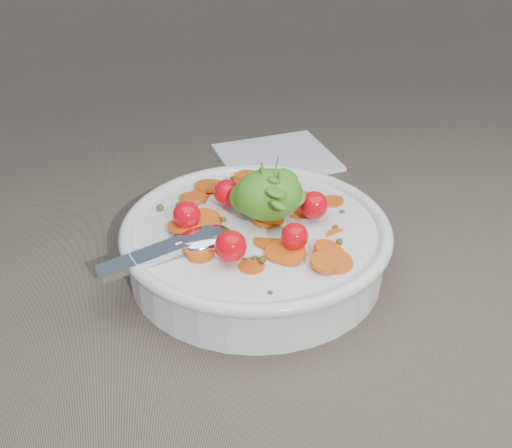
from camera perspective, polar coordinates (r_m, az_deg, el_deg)
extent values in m
plane|color=#786955|center=(0.63, 1.86, -5.20)|extent=(6.00, 6.00, 0.00)
cylinder|color=white|center=(0.63, 0.00, -2.25)|extent=(0.25, 0.25, 0.05)
torus|color=white|center=(0.62, 0.00, -0.41)|extent=(0.26, 0.26, 0.01)
cylinder|color=white|center=(0.64, 0.00, -3.80)|extent=(0.12, 0.12, 0.01)
cylinder|color=brown|center=(0.63, 0.00, -2.25)|extent=(0.23, 0.23, 0.04)
cylinder|color=#DA5812|center=(0.58, 3.03, -2.62)|extent=(0.04, 0.04, 0.01)
cylinder|color=#DA5812|center=(0.57, 7.11, -3.28)|extent=(0.04, 0.04, 0.01)
cylinder|color=#DA5812|center=(0.67, 6.73, 1.98)|extent=(0.03, 0.03, 0.01)
cylinder|color=#DA5812|center=(0.59, 6.54, -2.37)|extent=(0.04, 0.04, 0.02)
cylinder|color=#DA5812|center=(0.66, -5.61, 2.37)|extent=(0.04, 0.04, 0.01)
cylinder|color=#DA5812|center=(0.65, 2.72, 1.80)|extent=(0.04, 0.04, 0.01)
cylinder|color=#DA5812|center=(0.67, 4.38, 2.25)|extent=(0.04, 0.04, 0.01)
cylinder|color=#DA5812|center=(0.61, 7.45, -1.42)|extent=(0.03, 0.03, 0.01)
cylinder|color=#DA5812|center=(0.63, 1.08, 0.39)|extent=(0.04, 0.04, 0.01)
cylinder|color=#DA5812|center=(0.58, 2.30, -2.51)|extent=(0.03, 0.03, 0.01)
cylinder|color=#DA5812|center=(0.57, -0.39, -3.84)|extent=(0.03, 0.03, 0.01)
cylinder|color=#DA5812|center=(0.61, -6.54, -0.16)|extent=(0.03, 0.03, 0.01)
cylinder|color=#DA5812|center=(0.66, 6.54, 1.12)|extent=(0.04, 0.04, 0.01)
cylinder|color=#DA5812|center=(0.69, -4.21, 3.42)|extent=(0.04, 0.04, 0.01)
cylinder|color=#DA5812|center=(0.58, 7.15, -3.01)|extent=(0.03, 0.03, 0.01)
cylinder|color=#DA5812|center=(0.63, -4.49, 0.33)|extent=(0.04, 0.04, 0.01)
cylinder|color=#DA5812|center=(0.59, -4.91, -1.29)|extent=(0.04, 0.04, 0.02)
cylinder|color=#DA5812|center=(0.69, -0.75, 4.01)|extent=(0.04, 0.04, 0.01)
cylinder|color=#DA5812|center=(0.59, -8.26, -2.41)|extent=(0.03, 0.03, 0.01)
cylinder|color=#DA5812|center=(0.56, 6.08, -3.40)|extent=(0.03, 0.03, 0.01)
cylinder|color=#DA5812|center=(0.65, 4.05, 1.26)|extent=(0.04, 0.04, 0.02)
cylinder|color=#DA5812|center=(0.68, -4.41, 2.45)|extent=(0.03, 0.03, 0.01)
cylinder|color=#DA5812|center=(0.60, 1.14, -1.63)|extent=(0.04, 0.04, 0.01)
cylinder|color=#DA5812|center=(0.58, -5.00, -2.52)|extent=(0.03, 0.03, 0.01)
sphere|color=#494618|center=(0.62, -2.90, 0.41)|extent=(0.01, 0.01, 0.01)
sphere|color=#494618|center=(0.63, 5.48, 1.14)|extent=(0.01, 0.01, 0.01)
sphere|color=#494618|center=(0.58, -7.25, -2.78)|extent=(0.00, 0.00, 0.00)
sphere|color=#494618|center=(0.66, 2.33, 2.21)|extent=(0.01, 0.01, 0.01)
sphere|color=#494618|center=(0.57, -0.07, -3.21)|extent=(0.01, 0.01, 0.01)
sphere|color=#494618|center=(0.63, 2.24, 0.81)|extent=(0.01, 0.01, 0.01)
sphere|color=#494618|center=(0.66, -6.86, 1.65)|extent=(0.01, 0.01, 0.01)
sphere|color=#494618|center=(0.59, -2.37, -1.67)|extent=(0.01, 0.01, 0.01)
sphere|color=#494618|center=(0.64, 3.04, 0.88)|extent=(0.01, 0.01, 0.01)
sphere|color=#494618|center=(0.60, 7.42, -1.57)|extent=(0.01, 0.01, 0.01)
sphere|color=#494618|center=(0.59, 4.19, -2.47)|extent=(0.01, 0.01, 0.01)
sphere|color=#494618|center=(0.65, 7.65, 1.04)|extent=(0.01, 0.01, 0.01)
sphere|color=#494618|center=(0.54, 1.27, -6.20)|extent=(0.01, 0.01, 0.01)
sphere|color=#494618|center=(0.57, -0.93, -3.35)|extent=(0.01, 0.01, 0.01)
sphere|color=#494618|center=(0.59, 1.44, -2.31)|extent=(0.01, 0.01, 0.01)
sphere|color=#494618|center=(0.69, -2.10, 4.05)|extent=(0.01, 0.01, 0.01)
sphere|color=#494618|center=(0.56, 0.57, -3.17)|extent=(0.01, 0.01, 0.01)
sphere|color=#494618|center=(0.62, 7.08, -0.35)|extent=(0.01, 0.01, 0.01)
sphere|color=#494618|center=(0.65, -8.51, 1.44)|extent=(0.01, 0.01, 0.01)
sphere|color=#494618|center=(0.64, 2.31, 1.58)|extent=(0.00, 0.00, 0.00)
sphere|color=red|center=(0.62, 5.20, 1.68)|extent=(0.03, 0.03, 0.03)
sphere|color=red|center=(0.67, 1.27, 3.85)|extent=(0.03, 0.03, 0.03)
sphere|color=red|center=(0.64, -2.62, 2.81)|extent=(0.03, 0.03, 0.03)
sphere|color=red|center=(0.61, -6.19, 0.77)|extent=(0.03, 0.03, 0.03)
sphere|color=red|center=(0.56, -2.26, -1.99)|extent=(0.03, 0.03, 0.03)
sphere|color=red|center=(0.58, 3.45, -1.11)|extent=(0.03, 0.03, 0.03)
ellipsoid|color=#52AE27|center=(0.61, 1.15, 2.61)|extent=(0.07, 0.06, 0.05)
ellipsoid|color=#52AE27|center=(0.62, -0.63, 2.36)|extent=(0.04, 0.04, 0.03)
ellipsoid|color=#52AE27|center=(0.59, 1.80, 2.79)|extent=(0.02, 0.02, 0.02)
ellipsoid|color=#52AE27|center=(0.61, 1.11, 3.81)|extent=(0.03, 0.02, 0.02)
ellipsoid|color=#52AE27|center=(0.63, -0.06, 3.54)|extent=(0.03, 0.03, 0.02)
ellipsoid|color=#52AE27|center=(0.62, 1.86, 3.63)|extent=(0.02, 0.03, 0.02)
ellipsoid|color=#52AE27|center=(0.62, 3.49, 2.29)|extent=(0.03, 0.03, 0.02)
ellipsoid|color=#52AE27|center=(0.58, 2.05, 1.67)|extent=(0.02, 0.02, 0.01)
ellipsoid|color=#52AE27|center=(0.59, 1.50, 2.83)|extent=(0.02, 0.02, 0.01)
ellipsoid|color=#52AE27|center=(0.61, 1.04, 4.34)|extent=(0.03, 0.03, 0.02)
ellipsoid|color=#52AE27|center=(0.61, 2.74, 4.15)|extent=(0.03, 0.03, 0.02)
ellipsoid|color=#52AE27|center=(0.61, 1.28, 3.57)|extent=(0.03, 0.03, 0.01)
ellipsoid|color=#52AE27|center=(0.61, 1.23, 3.01)|extent=(0.03, 0.03, 0.01)
ellipsoid|color=#52AE27|center=(0.60, 1.59, 3.87)|extent=(0.02, 0.03, 0.02)
ellipsoid|color=#52AE27|center=(0.62, 2.87, 3.95)|extent=(0.03, 0.02, 0.02)
ellipsoid|color=#52AE27|center=(0.60, 1.17, 4.33)|extent=(0.02, 0.02, 0.01)
ellipsoid|color=#52AE27|center=(0.62, -0.30, 2.89)|extent=(0.02, 0.02, 0.02)
ellipsoid|color=#52AE27|center=(0.61, 1.65, 2.87)|extent=(0.02, 0.02, 0.02)
ellipsoid|color=#52AE27|center=(0.62, 2.16, 3.32)|extent=(0.03, 0.03, 0.02)
ellipsoid|color=#52AE27|center=(0.60, 1.06, 3.52)|extent=(0.02, 0.02, 0.01)
cylinder|color=#4C8C33|center=(0.60, 1.65, 3.12)|extent=(0.01, 0.01, 0.04)
cylinder|color=#4C8C33|center=(0.61, 0.57, 3.87)|extent=(0.00, 0.01, 0.04)
cylinder|color=#4C8C33|center=(0.60, 0.76, 3.25)|extent=(0.00, 0.02, 0.04)
cylinder|color=#4C8C33|center=(0.62, 1.58, 4.19)|extent=(0.01, 0.00, 0.04)
cylinder|color=#4C8C33|center=(0.62, 0.74, 4.10)|extent=(0.01, 0.02, 0.04)
cylinder|color=#4C8C33|center=(0.60, 1.96, 3.12)|extent=(0.00, 0.01, 0.04)
cylinder|color=#4C8C33|center=(0.61, 1.03, 3.58)|extent=(0.01, 0.01, 0.04)
ellipsoid|color=silver|center=(0.59, -4.67, -1.33)|extent=(0.07, 0.05, 0.02)
cube|color=silver|center=(0.58, -8.72, -2.56)|extent=(0.11, 0.05, 0.02)
cylinder|color=silver|center=(0.59, -6.28, -1.72)|extent=(0.02, 0.02, 0.01)
cube|color=white|center=(0.86, 1.83, 5.94)|extent=(0.16, 0.15, 0.01)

